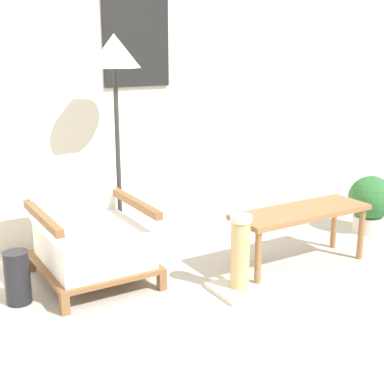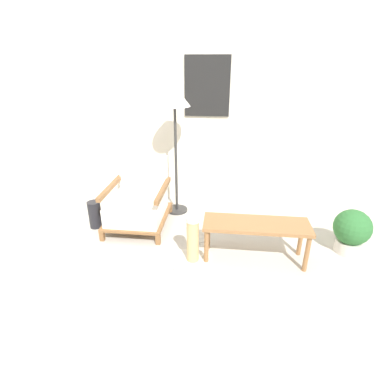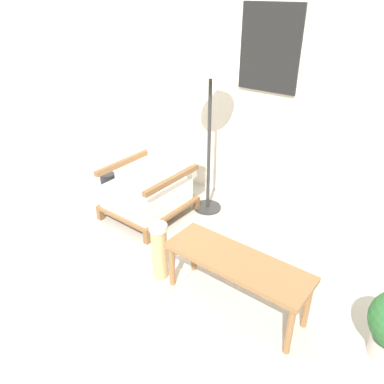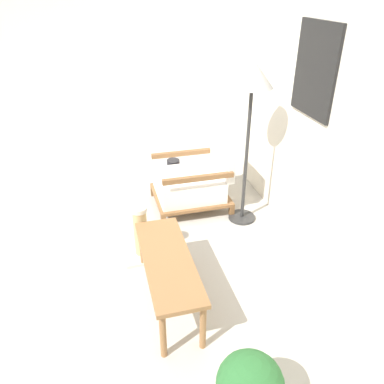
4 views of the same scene
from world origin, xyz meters
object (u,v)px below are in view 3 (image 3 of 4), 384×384
at_px(coffee_table, 237,266).
at_px(scratching_post, 160,259).
at_px(armchair, 151,187).
at_px(floor_lamp, 211,73).
at_px(vase, 109,188).

height_order(coffee_table, scratching_post, scratching_post).
bearing_deg(armchair, scratching_post, -42.89).
distance_m(floor_lamp, scratching_post, 1.63).
relative_size(armchair, scratching_post, 1.55).
relative_size(floor_lamp, scratching_post, 3.14).
bearing_deg(armchair, coffee_table, -22.63).
relative_size(floor_lamp, coffee_table, 1.56).
bearing_deg(coffee_table, scratching_post, -168.62).
distance_m(floor_lamp, coffee_table, 1.68).
bearing_deg(coffee_table, floor_lamp, 134.14).
bearing_deg(vase, coffee_table, -13.42).
bearing_deg(scratching_post, vase, 155.63).
height_order(armchair, floor_lamp, floor_lamp).
bearing_deg(coffee_table, armchair, 157.37).
relative_size(vase, scratching_post, 0.65).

